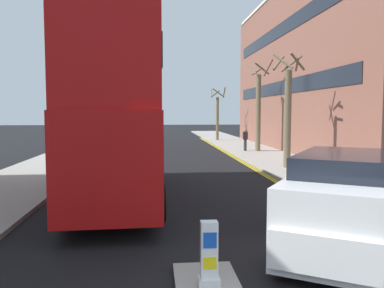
# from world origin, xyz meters

# --- Properties ---
(sidewalk_right) EXTENTS (4.00, 80.00, 0.14)m
(sidewalk_right) POSITION_xyz_m (6.50, 16.00, 0.07)
(sidewalk_right) COLOR #9E9991
(sidewalk_right) RESTS_ON ground
(sidewalk_left) EXTENTS (4.00, 80.00, 0.14)m
(sidewalk_left) POSITION_xyz_m (-6.50, 16.00, 0.07)
(sidewalk_left) COLOR #9E9991
(sidewalk_left) RESTS_ON ground
(kerb_line_outer) EXTENTS (0.10, 56.00, 0.01)m
(kerb_line_outer) POSITION_xyz_m (4.40, 14.00, 0.00)
(kerb_line_outer) COLOR yellow
(kerb_line_outer) RESTS_ON ground
(kerb_line_inner) EXTENTS (0.10, 56.00, 0.01)m
(kerb_line_inner) POSITION_xyz_m (4.24, 14.00, 0.00)
(kerb_line_inner) COLOR yellow
(kerb_line_inner) RESTS_ON ground
(keep_left_bollard) EXTENTS (0.36, 0.28, 1.11)m
(keep_left_bollard) POSITION_xyz_m (0.00, 2.49, 0.61)
(keep_left_bollard) COLOR silver
(keep_left_bollard) RESTS_ON traffic_island
(double_decker_bus_away) EXTENTS (3.10, 10.89, 5.64)m
(double_decker_bus_away) POSITION_xyz_m (-2.15, 10.20, 3.03)
(double_decker_bus_away) COLOR #B20F0F
(double_decker_bus_away) RESTS_ON ground
(taxi_minivan) EXTENTS (4.11, 5.07, 2.12)m
(taxi_minivan) POSITION_xyz_m (3.02, 4.13, 1.07)
(taxi_minivan) COLOR white
(taxi_minivan) RESTS_ON ground
(pedestrian_far) EXTENTS (0.34, 0.22, 1.62)m
(pedestrian_far) POSITION_xyz_m (5.74, 25.11, 0.99)
(pedestrian_far) COLOR #2D2D38
(pedestrian_far) RESTS_ON sidewalk_right
(street_tree_near) EXTENTS (1.48, 1.44, 5.36)m
(street_tree_near) POSITION_xyz_m (5.46, 36.62, 2.78)
(street_tree_near) COLOR #6B6047
(street_tree_near) RESTS_ON sidewalk_right
(street_tree_mid) EXTENTS (1.64, 1.58, 6.63)m
(street_tree_mid) POSITION_xyz_m (6.65, 24.90, 3.21)
(street_tree_mid) COLOR #6B6047
(street_tree_mid) RESTS_ON sidewalk_right
(street_tree_far) EXTENTS (1.65, 1.68, 5.81)m
(street_tree_far) POSITION_xyz_m (5.91, 16.17, 2.98)
(street_tree_far) COLOR #6B6047
(street_tree_far) RESTS_ON sidewalk_right
(townhouse_terrace_right) EXTENTS (10.08, 28.00, 12.62)m
(townhouse_terrace_right) POSITION_xyz_m (13.50, 25.93, 6.31)
(townhouse_terrace_right) COLOR brown
(townhouse_terrace_right) RESTS_ON ground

